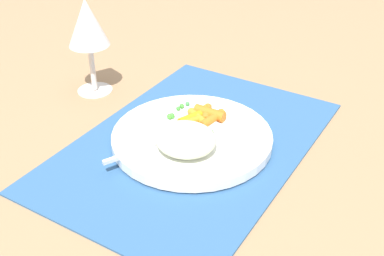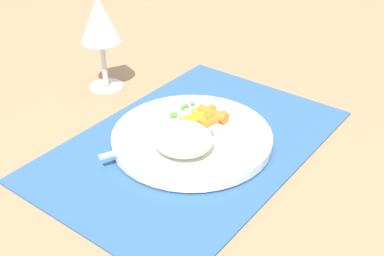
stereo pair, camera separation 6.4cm
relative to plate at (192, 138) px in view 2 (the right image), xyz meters
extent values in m
plane|color=#997551|center=(0.00, 0.00, -0.01)|extent=(2.40, 2.40, 0.00)
cube|color=#2D5684|center=(0.00, 0.00, -0.01)|extent=(0.49, 0.33, 0.01)
cylinder|color=white|center=(0.00, 0.00, 0.00)|extent=(0.25, 0.25, 0.02)
ellipsoid|color=beige|center=(-0.04, -0.02, 0.03)|extent=(0.08, 0.09, 0.04)
cylinder|color=orange|center=(0.01, 0.02, 0.01)|extent=(0.05, 0.03, 0.01)
cylinder|color=orange|center=(0.04, -0.01, 0.02)|extent=(0.05, 0.02, 0.01)
cylinder|color=orange|center=(0.06, 0.00, 0.02)|extent=(0.03, 0.04, 0.01)
cylinder|color=orange|center=(0.06, 0.01, 0.01)|extent=(0.05, 0.03, 0.01)
cylinder|color=orange|center=(0.06, 0.00, 0.02)|extent=(0.02, 0.05, 0.02)
cylinder|color=orange|center=(0.04, 0.01, 0.01)|extent=(0.03, 0.04, 0.01)
cylinder|color=orange|center=(0.03, 0.02, 0.01)|extent=(0.05, 0.03, 0.01)
sphere|color=green|center=(0.02, 0.03, 0.01)|extent=(0.01, 0.01, 0.01)
sphere|color=green|center=(0.01, -0.03, 0.01)|extent=(0.01, 0.01, 0.01)
sphere|color=#408D46|center=(0.07, 0.05, 0.01)|extent=(0.01, 0.01, 0.01)
sphere|color=green|center=(0.02, 0.05, 0.01)|extent=(0.01, 0.01, 0.01)
sphere|color=green|center=(0.07, 0.00, 0.01)|extent=(0.01, 0.01, 0.01)
sphere|color=green|center=(0.06, 0.06, 0.01)|extent=(0.01, 0.01, 0.01)
sphere|color=green|center=(0.05, 0.06, 0.01)|extent=(0.01, 0.01, 0.01)
sphere|color=green|center=(0.07, -0.02, 0.01)|extent=(0.01, 0.01, 0.01)
sphere|color=green|center=(0.02, 0.05, 0.01)|extent=(0.01, 0.01, 0.01)
sphere|color=#50AE43|center=(0.06, -0.01, 0.01)|extent=(0.01, 0.01, 0.01)
cube|color=silver|center=(0.02, -0.01, 0.01)|extent=(0.05, 0.03, 0.01)
cube|color=silver|center=(-0.07, 0.03, 0.01)|extent=(0.14, 0.07, 0.01)
cylinder|color=silver|center=(0.06, 0.25, -0.01)|extent=(0.07, 0.07, 0.00)
cylinder|color=silver|center=(0.06, 0.25, 0.03)|extent=(0.01, 0.01, 0.09)
cone|color=silver|center=(0.06, 0.25, 0.12)|extent=(0.07, 0.07, 0.08)
camera|label=1|loc=(-0.55, -0.34, 0.43)|focal=46.54mm
camera|label=2|loc=(-0.52, -0.39, 0.43)|focal=46.54mm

